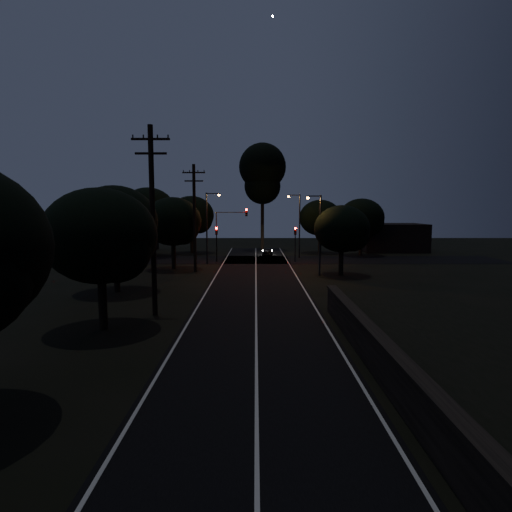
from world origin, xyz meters
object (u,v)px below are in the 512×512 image
object	(u,v)px
tall_pine	(262,173)
streetlight_b	(298,221)
signal_right	(295,238)
streetlight_c	(318,229)
signal_mast	(231,225)
streetlight_a	(208,223)
car	(267,252)
utility_pole_mid	(153,218)
signal_left	(217,238)
utility_pole_far	(194,216)

from	to	relation	value
tall_pine	streetlight_b	bearing A→B (deg)	-68.62
signal_right	streetlight_c	bearing A→B (deg)	-82.98
tall_pine	streetlight_c	bearing A→B (deg)	-79.07
signal_mast	signal_right	bearing A→B (deg)	-0.03
streetlight_a	streetlight_b	bearing A→B (deg)	29.48
car	streetlight_c	bearing A→B (deg)	106.02
tall_pine	streetlight_a	xyz separation A→B (m)	(-6.31, -17.00, -6.86)
signal_right	signal_mast	bearing A→B (deg)	179.97
utility_pole_mid	signal_right	world-z (taller)	utility_pole_mid
signal_left	car	bearing A→B (deg)	44.48
signal_mast	streetlight_c	size ratio (longest dim) A/B	0.83
signal_right	streetlight_b	distance (m)	4.45
signal_mast	signal_left	bearing A→B (deg)	-179.87
streetlight_a	utility_pole_mid	bearing A→B (deg)	-91.73
signal_left	signal_mast	bearing A→B (deg)	0.13
streetlight_c	tall_pine	bearing A→B (deg)	100.93
utility_pole_far	streetlight_c	xyz separation A→B (m)	(11.83, -2.00, -1.13)
utility_pole_mid	car	size ratio (longest dim) A/B	3.29
utility_pole_far	tall_pine	world-z (taller)	tall_pine
signal_mast	streetlight_a	world-z (taller)	streetlight_a
streetlight_c	signal_right	bearing A→B (deg)	97.02
signal_left	signal_mast	distance (m)	2.26
signal_left	signal_mast	xyz separation A→B (m)	(1.69, 0.00, 1.50)
tall_pine	car	bearing A→B (deg)	-86.68
tall_pine	signal_left	world-z (taller)	tall_pine
signal_right	streetlight_c	xyz separation A→B (m)	(1.23, -9.99, 1.51)
streetlight_a	tall_pine	bearing A→B (deg)	69.64
signal_left	signal_right	size ratio (longest dim) A/B	1.00
signal_mast	tall_pine	bearing A→B (deg)	75.38
signal_left	tall_pine	bearing A→B (deg)	69.54
streetlight_c	car	size ratio (longest dim) A/B	2.24
utility_pole_mid	car	distance (m)	32.32
streetlight_b	signal_mast	bearing A→B (deg)	-154.01
signal_left	car	world-z (taller)	signal_left
signal_left	signal_right	world-z (taller)	same
signal_right	streetlight_a	size ratio (longest dim) A/B	0.51
utility_pole_far	tall_pine	size ratio (longest dim) A/B	0.66
signal_right	car	bearing A→B (deg)	117.11
utility_pole_mid	utility_pole_far	bearing A→B (deg)	90.00
car	streetlight_b	bearing A→B (deg)	153.11
tall_pine	car	distance (m)	14.16
utility_pole_mid	streetlight_b	distance (m)	31.15
tall_pine	signal_left	bearing A→B (deg)	-110.46
signal_mast	streetlight_c	world-z (taller)	streetlight_c
signal_left	streetlight_c	world-z (taller)	streetlight_c
utility_pole_far	streetlight_c	distance (m)	12.05
utility_pole_far	signal_right	bearing A→B (deg)	37.00
signal_right	signal_mast	xyz separation A→B (m)	(-7.51, 0.00, 1.50)
signal_left	streetlight_a	distance (m)	2.77
signal_left	streetlight_b	bearing A→B (deg)	22.05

